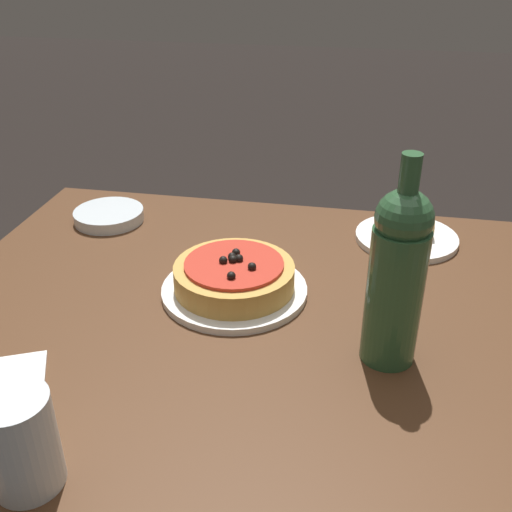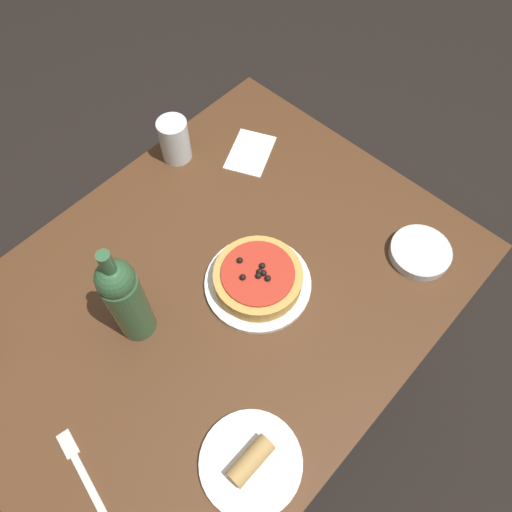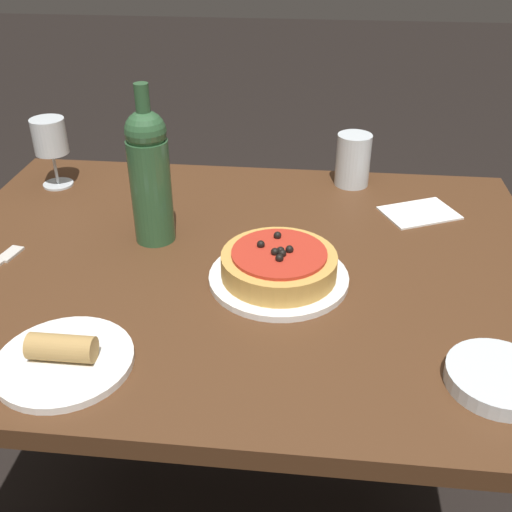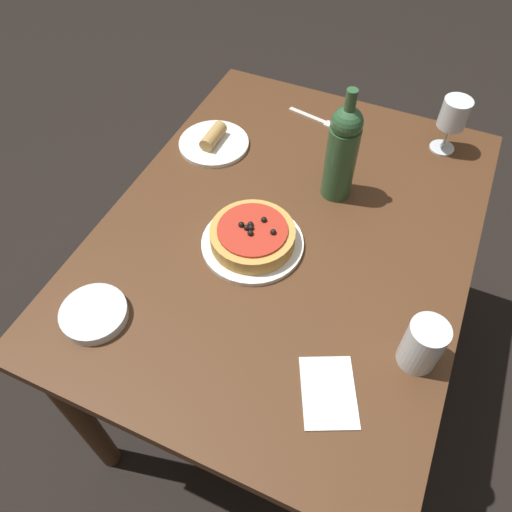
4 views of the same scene
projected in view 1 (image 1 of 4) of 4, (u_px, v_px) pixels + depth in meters
The scene contains 7 objects.
dining_table at pixel (277, 371), 0.99m from camera, with size 1.16×0.87×0.78m.
dinner_plate at pixel (234, 290), 1.00m from camera, with size 0.24×0.24×0.01m.
pizza at pixel (234, 275), 0.99m from camera, with size 0.20×0.20×0.06m.
wine_bottle at pixel (397, 275), 0.79m from camera, with size 0.08×0.08×0.30m.
water_cup at pixel (21, 442), 0.64m from camera, with size 0.08×0.08×0.12m.
side_bowl at pixel (109, 215), 1.25m from camera, with size 0.14×0.14×0.02m.
side_plate at pixel (407, 235), 1.17m from camera, with size 0.20×0.20×0.05m.
Camera 1 is at (0.11, -0.77, 1.32)m, focal length 42.00 mm.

